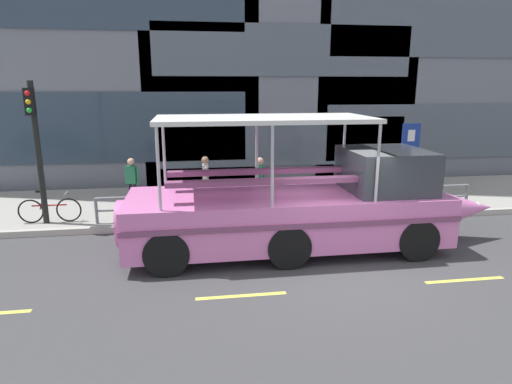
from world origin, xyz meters
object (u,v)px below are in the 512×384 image
Objects in this scene: parking_sign at (409,151)px; duck_tour_boat at (308,207)px; traffic_light_pole at (36,139)px; pedestrian_mid_right at (206,177)px; leaned_bicycle at (50,210)px; pedestrian_near_bow at (353,172)px; pedestrian_near_stern at (132,178)px; pedestrian_mid_left at (260,179)px.

duck_tour_boat reaches higher than parking_sign.
parking_sign is (11.09, 0.22, -0.59)m from traffic_light_pole.
traffic_light_pole reaches higher than pedestrian_mid_right.
leaned_bicycle is (0.11, 0.10, -2.04)m from traffic_light_pole.
duck_tour_boat is at bearing -125.86° from pedestrian_near_bow.
pedestrian_mid_right is 1.03× the size of pedestrian_near_stern.
traffic_light_pole is 9.63m from pedestrian_near_bow.
pedestrian_mid_right is (-4.87, 0.07, -0.06)m from pedestrian_near_bow.
leaned_bicycle is at bearing -176.72° from pedestrian_mid_left.
parking_sign is at bearing 1.15° from traffic_light_pole.
parking_sign is 6.56m from pedestrian_mid_right.
pedestrian_near_bow reaches higher than pedestrian_mid_right.
pedestrian_near_stern is at bearing 172.91° from parking_sign.
leaned_bicycle is 7.43m from duck_tour_boat.
pedestrian_near_stern is at bearing 140.85° from duck_tour_boat.
pedestrian_mid_right reaches higher than leaned_bicycle.
pedestrian_near_bow reaches higher than leaned_bicycle.
pedestrian_mid_right is at bearing 11.47° from traffic_light_pole.
leaned_bicycle is at bearing -150.96° from pedestrian_near_stern.
pedestrian_near_bow is at bearing -0.82° from pedestrian_mid_right.
duck_tour_boat is at bearing -145.81° from parking_sign.
parking_sign reaches higher than pedestrian_mid_right.
duck_tour_boat reaches higher than leaned_bicycle.
pedestrian_near_stern is at bearing 29.04° from leaned_bicycle.
parking_sign reaches higher than pedestrian_mid_left.
pedestrian_mid_left is at bearing 177.28° from parking_sign.
pedestrian_mid_left reaches higher than leaned_bicycle.
traffic_light_pole is 7.63m from duck_tour_boat.
traffic_light_pole reaches higher than leaned_bicycle.
pedestrian_mid_left is at bearing 3.28° from leaned_bicycle.
leaned_bicycle is 0.98× the size of pedestrian_near_bow.
parking_sign is 1.66× the size of pedestrian_near_stern.
duck_tour_boat reaches higher than pedestrian_near_stern.
traffic_light_pole is 2.45× the size of pedestrian_near_stern.
traffic_light_pole is 4.92m from pedestrian_mid_right.
pedestrian_mid_left is at bearing -16.25° from pedestrian_mid_right.
leaned_bicycle is 4.63m from pedestrian_mid_right.
pedestrian_near_bow is at bearing 4.70° from leaned_bicycle.
leaned_bicycle is at bearing 41.02° from traffic_light_pole.
traffic_light_pole is at bearing -175.91° from pedestrian_mid_left.
pedestrian_mid_right reaches higher than pedestrian_near_stern.
leaned_bicycle is 6.23m from pedestrian_mid_left.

